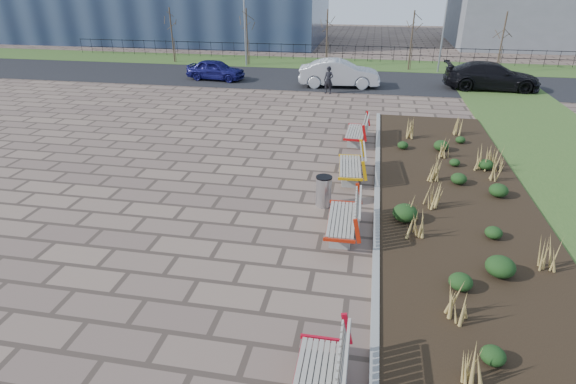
% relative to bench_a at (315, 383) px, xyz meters
% --- Properties ---
extents(ground, '(120.00, 120.00, 0.00)m').
position_rel_bench_a_xyz_m(ground, '(-3.00, 2.77, -0.50)').
color(ground, '#715B4D').
rests_on(ground, ground).
extents(planting_bed, '(4.50, 18.00, 0.10)m').
position_rel_bench_a_xyz_m(planting_bed, '(3.25, 7.77, -0.45)').
color(planting_bed, black).
rests_on(planting_bed, ground).
extents(planting_curb, '(0.16, 18.00, 0.15)m').
position_rel_bench_a_xyz_m(planting_curb, '(0.92, 7.77, -0.42)').
color(planting_curb, gray).
rests_on(planting_curb, ground).
extents(grass_verge_far, '(80.00, 5.00, 0.04)m').
position_rel_bench_a_xyz_m(grass_verge_far, '(-3.00, 30.77, -0.48)').
color(grass_verge_far, '#33511E').
rests_on(grass_verge_far, ground).
extents(road, '(80.00, 7.00, 0.02)m').
position_rel_bench_a_xyz_m(road, '(-3.00, 24.77, -0.49)').
color(road, black).
rests_on(road, ground).
extents(bench_a, '(0.90, 2.10, 1.00)m').
position_rel_bench_a_xyz_m(bench_a, '(0.00, 0.00, 0.00)').
color(bench_a, '#B10B1F').
rests_on(bench_a, ground).
extents(bench_b, '(0.94, 2.12, 1.00)m').
position_rel_bench_a_xyz_m(bench_b, '(0.00, 5.36, 0.00)').
color(bench_b, '#AF210B').
rests_on(bench_b, ground).
extents(bench_c, '(1.05, 2.16, 1.00)m').
position_rel_bench_a_xyz_m(bench_c, '(0.00, 9.03, 0.00)').
color(bench_c, '#DE9C0B').
rests_on(bench_c, ground).
extents(bench_d, '(0.99, 2.14, 1.00)m').
position_rel_bench_a_xyz_m(bench_d, '(0.00, 12.80, 0.00)').
color(bench_d, '#B10B0D').
rests_on(bench_d, ground).
extents(litter_bin, '(0.46, 0.46, 0.91)m').
position_rel_bench_a_xyz_m(litter_bin, '(-0.65, 6.89, -0.04)').
color(litter_bin, '#B2B2B7').
rests_on(litter_bin, ground).
extents(pedestrian, '(0.64, 0.51, 1.54)m').
position_rel_bench_a_xyz_m(pedestrian, '(-1.97, 21.01, 0.27)').
color(pedestrian, black).
rests_on(pedestrian, ground).
extents(car_blue, '(3.91, 1.94, 1.28)m').
position_rel_bench_a_xyz_m(car_blue, '(-9.58, 23.43, 0.16)').
color(car_blue, '#141458').
rests_on(car_blue, road).
extents(car_silver, '(4.97, 2.08, 1.60)m').
position_rel_bench_a_xyz_m(car_silver, '(-1.51, 22.88, 0.32)').
color(car_silver, '#A9ACB1').
rests_on(car_silver, road).
extents(car_black, '(5.44, 2.22, 1.58)m').
position_rel_bench_a_xyz_m(car_black, '(7.43, 23.75, 0.31)').
color(car_black, black).
rests_on(car_black, road).
extents(tree_a, '(1.40, 1.40, 4.00)m').
position_rel_bench_a_xyz_m(tree_a, '(-15.00, 29.27, 1.54)').
color(tree_a, '#4C3D2D').
rests_on(tree_a, grass_verge_far).
extents(tree_b, '(1.40, 1.40, 4.00)m').
position_rel_bench_a_xyz_m(tree_b, '(-9.00, 29.27, 1.54)').
color(tree_b, '#4C3D2D').
rests_on(tree_b, grass_verge_far).
extents(tree_c, '(1.40, 1.40, 4.00)m').
position_rel_bench_a_xyz_m(tree_c, '(-3.00, 29.27, 1.54)').
color(tree_c, '#4C3D2D').
rests_on(tree_c, grass_verge_far).
extents(tree_d, '(1.40, 1.40, 4.00)m').
position_rel_bench_a_xyz_m(tree_d, '(3.00, 29.27, 1.54)').
color(tree_d, '#4C3D2D').
rests_on(tree_d, grass_verge_far).
extents(tree_e, '(1.40, 1.40, 4.00)m').
position_rel_bench_a_xyz_m(tree_e, '(9.00, 29.27, 1.54)').
color(tree_e, '#4C3D2D').
rests_on(tree_e, grass_verge_far).
extents(lamp_west, '(0.24, 0.60, 6.00)m').
position_rel_bench_a_xyz_m(lamp_west, '(-9.00, 28.77, 2.54)').
color(lamp_west, gray).
rests_on(lamp_west, grass_verge_far).
extents(lamp_east, '(0.24, 0.60, 6.00)m').
position_rel_bench_a_xyz_m(lamp_east, '(5.00, 28.77, 2.54)').
color(lamp_east, gray).
rests_on(lamp_east, grass_verge_far).
extents(railing_fence, '(44.00, 0.10, 1.20)m').
position_rel_bench_a_xyz_m(railing_fence, '(-3.00, 32.27, 0.14)').
color(railing_fence, black).
rests_on(railing_fence, grass_verge_far).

